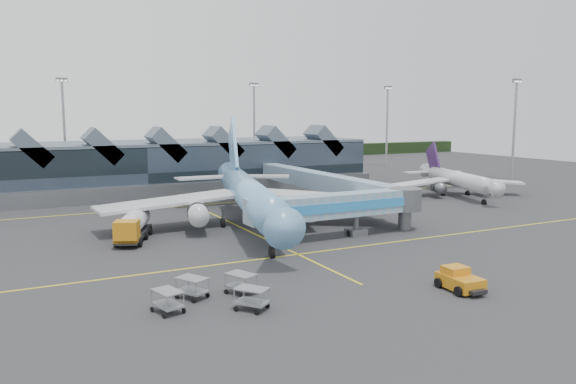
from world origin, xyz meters
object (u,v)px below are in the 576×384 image
jet_bridge (350,206)px  main_airliner (248,194)px  regional_jet (456,179)px  fuel_truck (134,224)px  pushback_tug (460,280)px

jet_bridge → main_airliner: bearing=125.2°
regional_jet → jet_bridge: size_ratio=1.13×
main_airliner → fuel_truck: size_ratio=4.47×
regional_jet → fuel_truck: bearing=-153.0°
main_airliner → regional_jet: size_ratio=1.66×
jet_bridge → pushback_tug: size_ratio=5.35×
regional_jet → jet_bridge: 41.43m
fuel_truck → pushback_tug: 37.76m
main_airliner → fuel_truck: main_airliner is taller
main_airliner → fuel_truck: (-15.42, -1.86, -2.39)m
main_airliner → regional_jet: (44.57, 8.56, -1.31)m
main_airliner → pushback_tug: (5.15, -33.51, -3.47)m
jet_bridge → pushback_tug: (-3.22, -21.94, -2.93)m
regional_jet → fuel_truck: size_ratio=2.69×
main_airliner → regional_jet: 45.40m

